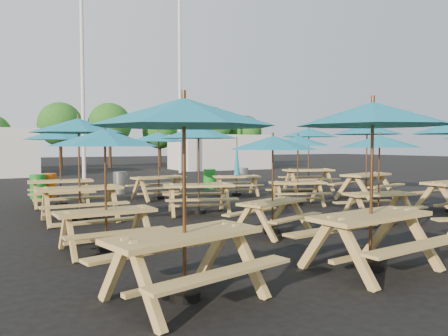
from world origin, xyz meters
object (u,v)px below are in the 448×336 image
picnic_unit_11 (237,171)px  waste_bin_3 (210,179)px  picnic_unit_14 (367,133)px  waste_bin_0 (38,186)px  picnic_unit_5 (273,148)px  picnic_unit_9 (379,146)px  picnic_unit_7 (158,141)px  picnic_unit_10 (298,145)px  picnic_unit_3 (60,139)px  waste_bin_2 (120,183)px  picnic_unit_6 (199,137)px  picnic_unit_2 (79,132)px  waste_bin_1 (49,185)px  picnic_unit_1 (105,145)px  picnic_unit_15 (309,136)px  picnic_unit_0 (184,124)px  picnic_unit_4 (373,124)px  waste_bin_4 (242,177)px

picnic_unit_11 → waste_bin_3: (0.17, 2.59, -0.46)m
picnic_unit_14 → waste_bin_0: (-9.76, 5.44, -1.80)m
picnic_unit_5 → picnic_unit_9: picnic_unit_9 is taller
picnic_unit_7 → picnic_unit_10: size_ratio=0.95×
picnic_unit_3 → picnic_unit_14: size_ratio=0.83×
waste_bin_0 → waste_bin_2: same height
picnic_unit_10 → picnic_unit_6: bearing=-158.3°
picnic_unit_10 → waste_bin_3: bearing=111.7°
picnic_unit_2 → waste_bin_1: bearing=90.2°
picnic_unit_1 → picnic_unit_15: 11.51m
picnic_unit_14 → waste_bin_1: 11.17m
picnic_unit_0 → picnic_unit_4: size_ratio=1.04×
picnic_unit_6 → waste_bin_0: picnic_unit_6 is taller
picnic_unit_5 → picnic_unit_15: bearing=27.3°
picnic_unit_2 → waste_bin_0: 5.68m
picnic_unit_2 → picnic_unit_6: 3.02m
picnic_unit_1 → picnic_unit_7: (3.26, 6.46, 0.14)m
picnic_unit_9 → waste_bin_2: bearing=124.7°
picnic_unit_1 → waste_bin_4: 12.27m
picnic_unit_4 → picnic_unit_11: size_ratio=1.16×
waste_bin_2 → picnic_unit_14: bearing=-38.8°
picnic_unit_14 → picnic_unit_15: size_ratio=1.00×
picnic_unit_4 → picnic_unit_10: picnic_unit_4 is taller
waste_bin_0 → picnic_unit_3: bearing=-79.7°
picnic_unit_14 → waste_bin_0: picnic_unit_14 is taller
picnic_unit_9 → picnic_unit_14: 4.55m
picnic_unit_7 → picnic_unit_9: picnic_unit_7 is taller
picnic_unit_0 → picnic_unit_7: (3.01, 9.31, -0.10)m
picnic_unit_9 → picnic_unit_3: bearing=145.7°
picnic_unit_0 → picnic_unit_5: size_ratio=1.11×
picnic_unit_6 → picnic_unit_9: picnic_unit_6 is taller
picnic_unit_15 → picnic_unit_4: bearing=-109.3°
picnic_unit_7 → waste_bin_3: picnic_unit_7 is taller
picnic_unit_10 → picnic_unit_14: (2.96, 0.09, 0.38)m
picnic_unit_6 → waste_bin_1: size_ratio=3.22×
picnic_unit_6 → picnic_unit_7: bearing=105.1°
picnic_unit_3 → picnic_unit_0: bearing=-85.6°
picnic_unit_0 → picnic_unit_4: 2.88m
picnic_unit_0 → picnic_unit_15: 13.12m
picnic_unit_11 → picnic_unit_14: bearing=-25.0°
picnic_unit_14 → picnic_unit_11: bearing=123.9°
picnic_unit_6 → picnic_unit_7: (0.14, 3.52, -0.06)m
picnic_unit_9 → picnic_unit_15: 7.31m
picnic_unit_15 → waste_bin_0: bearing=-177.3°
picnic_unit_7 → picnic_unit_6: bearing=-100.4°
waste_bin_1 → picnic_unit_10: bearing=-42.7°
picnic_unit_4 → waste_bin_3: size_ratio=3.00×
picnic_unit_7 → waste_bin_3: size_ratio=2.81×
picnic_unit_0 → picnic_unit_5: picnic_unit_0 is taller
picnic_unit_1 → picnic_unit_10: 7.15m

